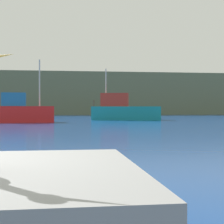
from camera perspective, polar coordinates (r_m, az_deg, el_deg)
hillside_backdrop at (r=72.17m, az=-8.95°, el=2.77°), size 140.00×10.65×8.00m
fishing_boat_red at (r=33.70m, az=-14.47°, el=0.07°), size 6.36×2.43×5.66m
fishing_boat_teal at (r=39.42m, az=1.78°, el=0.34°), size 7.61×3.71×5.54m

